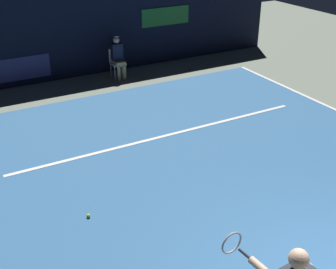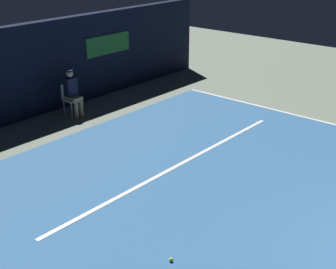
# 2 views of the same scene
# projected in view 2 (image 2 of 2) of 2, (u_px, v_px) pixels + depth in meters

# --- Properties ---
(ground_plane) EXTENTS (28.12, 28.12, 0.00)m
(ground_plane) POSITION_uv_depth(u_px,v_px,m) (244.00, 192.00, 9.86)
(ground_plane) COLOR gray
(court_surface) EXTENTS (9.61, 10.04, 0.01)m
(court_surface) POSITION_uv_depth(u_px,v_px,m) (244.00, 191.00, 9.85)
(court_surface) COLOR #336699
(court_surface) RESTS_ON ground
(line_service) EXTENTS (7.50, 0.10, 0.01)m
(line_service) POSITION_uv_depth(u_px,v_px,m) (177.00, 166.00, 10.90)
(line_service) COLOR white
(line_service) RESTS_ON court_surface
(back_wall) EXTENTS (13.82, 0.33, 2.60)m
(back_wall) POSITION_uv_depth(u_px,v_px,m) (32.00, 71.00, 13.55)
(back_wall) COLOR black
(back_wall) RESTS_ON ground
(line_judge_on_chair) EXTENTS (0.44, 0.53, 1.32)m
(line_judge_on_chair) POSITION_uv_depth(u_px,v_px,m) (72.00, 92.00, 13.73)
(line_judge_on_chair) COLOR white
(line_judge_on_chair) RESTS_ON ground
(tennis_ball) EXTENTS (0.07, 0.07, 0.07)m
(tennis_ball) POSITION_uv_depth(u_px,v_px,m) (171.00, 260.00, 7.74)
(tennis_ball) COLOR #CCE033
(tennis_ball) RESTS_ON court_surface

